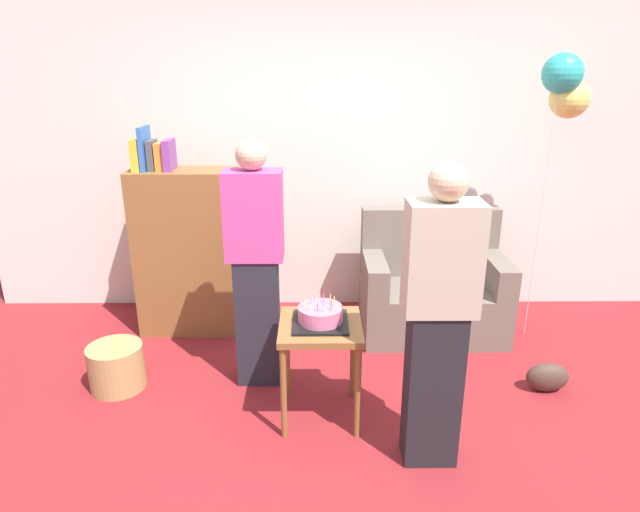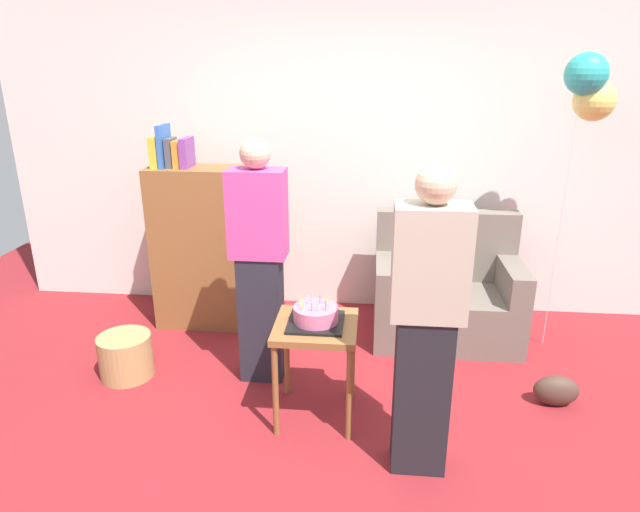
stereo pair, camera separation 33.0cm
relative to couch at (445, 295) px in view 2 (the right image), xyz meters
name	(u,v)px [view 2 (the right image)]	position (x,y,z in m)	size (l,w,h in m)	color
ground_plane	(339,450)	(-0.73, -1.48, -0.34)	(8.00, 8.00, 0.00)	maroon
wall_back	(357,152)	(-0.73, 0.57, 1.01)	(6.00, 0.10, 2.70)	silver
couch	(445,295)	(0.00, 0.00, 0.00)	(1.10, 0.70, 0.96)	#6B6056
bookshelf	(204,245)	(-1.92, 0.03, 0.33)	(0.80, 0.36, 1.62)	brown
side_table	(316,338)	(-0.90, -1.16, 0.19)	(0.48, 0.48, 0.62)	brown
birthday_cake	(316,316)	(-0.90, -1.16, 0.33)	(0.32, 0.32, 0.17)	black
person_blowing_candles	(259,263)	(-1.31, -0.75, 0.49)	(0.36, 0.22, 1.63)	#23232D
person_holding_cake	(426,325)	(-0.31, -1.54, 0.49)	(0.36, 0.22, 1.63)	black
wicker_basket	(126,356)	(-2.25, -0.84, -0.19)	(0.36, 0.36, 0.30)	#A88451
handbag	(556,391)	(0.60, -0.91, -0.24)	(0.28, 0.14, 0.20)	#473328
balloon_bunch	(590,87)	(0.83, -0.04, 1.56)	(0.38, 0.33, 2.12)	silver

